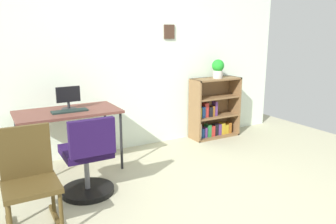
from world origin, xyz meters
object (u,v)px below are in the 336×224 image
object	(u,v)px
rocking_chair	(29,179)
bookshelf_low	(212,111)
desk	(68,115)
keyboard	(70,111)
potted_plant_on_shelf	(218,68)
monitor	(68,98)
office_chair	(88,162)

from	to	relation	value
rocking_chair	bookshelf_low	world-z (taller)	bookshelf_low
desk	keyboard	size ratio (longest dim) A/B	2.91
rocking_chair	potted_plant_on_shelf	bearing A→B (deg)	23.77
bookshelf_low	potted_plant_on_shelf	size ratio (longest dim) A/B	3.27
monitor	office_chair	world-z (taller)	monitor
monitor	potted_plant_on_shelf	world-z (taller)	potted_plant_on_shelf
desk	bookshelf_low	xyz separation A→B (m)	(2.21, 0.23, -0.26)
monitor	rocking_chair	bearing A→B (deg)	-118.28
keyboard	desk	bearing A→B (deg)	97.76
desk	potted_plant_on_shelf	size ratio (longest dim) A/B	4.10
keyboard	potted_plant_on_shelf	size ratio (longest dim) A/B	1.41
rocking_chair	bookshelf_low	xyz separation A→B (m)	(2.78, 1.29, -0.04)
office_chair	potted_plant_on_shelf	distance (m)	2.53
keyboard	potted_plant_on_shelf	distance (m)	2.28
desk	potted_plant_on_shelf	bearing A→B (deg)	4.61
bookshelf_low	potted_plant_on_shelf	bearing A→B (deg)	-54.77
keyboard	potted_plant_on_shelf	xyz separation A→B (m)	(2.24, 0.25, 0.33)
desk	monitor	world-z (taller)	monitor
desk	potted_plant_on_shelf	world-z (taller)	potted_plant_on_shelf
keyboard	office_chair	bearing A→B (deg)	-90.93
keyboard	office_chair	xyz separation A→B (m)	(-0.01, -0.67, -0.37)
keyboard	potted_plant_on_shelf	world-z (taller)	potted_plant_on_shelf
keyboard	rocking_chair	xyz separation A→B (m)	(-0.58, -1.00, -0.28)
monitor	keyboard	size ratio (longest dim) A/B	0.69
monitor	keyboard	xyz separation A→B (m)	(-0.02, -0.12, -0.13)
keyboard	potted_plant_on_shelf	bearing A→B (deg)	6.26
keyboard	bookshelf_low	distance (m)	2.25
office_chair	monitor	bearing A→B (deg)	87.46
monitor	rocking_chair	size ratio (longest dim) A/B	0.31
keyboard	bookshelf_low	world-z (taller)	bookshelf_low
desk	keyboard	xyz separation A→B (m)	(0.01, -0.06, 0.06)
desk	monitor	distance (m)	0.20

